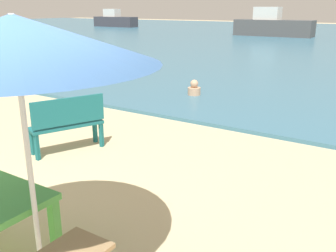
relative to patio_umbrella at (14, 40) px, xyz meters
name	(u,v)px	position (x,y,z in m)	size (l,w,h in m)	color
patio_umbrella	(14,40)	(0.00, 0.00, 0.00)	(2.10, 2.10, 2.30)	silver
bench_teal_center	(68,121)	(-2.24, 2.41, -1.58)	(0.81, 1.24, 0.95)	#196066
swimmer_person	(194,89)	(-2.40, 7.00, -1.88)	(0.34, 0.34, 0.41)	tan
boat_tanker	(272,26)	(-7.47, 28.81, -1.23)	(6.14, 1.67, 2.23)	#4C4C4C
boat_barge	(115,20)	(-27.50, 33.14, -1.32)	(5.45, 1.49, 1.98)	#38383F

